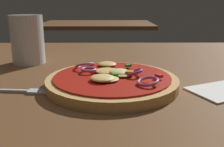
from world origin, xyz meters
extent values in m
cube|color=brown|center=(0.00, 0.00, 0.01)|extent=(1.19, 0.98, 0.03)
cylinder|color=tan|center=(-0.01, -0.04, 0.04)|extent=(0.25, 0.25, 0.02)
cylinder|color=#A81C11|center=(-0.01, -0.04, 0.05)|extent=(0.22, 0.22, 0.00)
ellipsoid|color=#F4DB8E|center=(0.01, -0.03, 0.05)|extent=(0.04, 0.04, 0.01)
ellipsoid|color=#E5BC60|center=(-0.02, -0.01, 0.05)|extent=(0.05, 0.05, 0.01)
ellipsoid|color=#E5BC60|center=(-0.02, 0.04, 0.05)|extent=(0.04, 0.04, 0.01)
ellipsoid|color=#EFCC72|center=(-0.02, -0.07, 0.05)|extent=(0.04, 0.04, 0.01)
ellipsoid|color=#E5BC60|center=(-0.01, -0.07, 0.05)|extent=(0.04, 0.04, 0.01)
ellipsoid|color=#E5BC60|center=(0.01, -0.04, 0.05)|extent=(0.04, 0.04, 0.01)
torus|color=#B25984|center=(-0.06, 0.02, 0.05)|extent=(0.05, 0.05, 0.02)
torus|color=#93386B|center=(0.04, -0.04, 0.05)|extent=(0.05, 0.05, 0.02)
torus|color=#B25984|center=(0.05, -0.09, 0.05)|extent=(0.05, 0.05, 0.01)
torus|color=#B25984|center=(-0.05, -0.02, 0.05)|extent=(0.04, 0.04, 0.01)
cube|color=orange|center=(0.03, -0.04, 0.05)|extent=(0.02, 0.01, 0.01)
cube|color=red|center=(0.08, -0.06, 0.05)|extent=(0.01, 0.02, 0.01)
cube|color=#2D8C28|center=(0.03, 0.02, 0.05)|extent=(0.01, 0.01, 0.00)
cube|color=#2D8C28|center=(0.00, -0.05, 0.05)|extent=(0.01, 0.01, 0.00)
cube|color=silver|center=(-0.15, -0.07, 0.03)|extent=(0.02, 0.02, 0.00)
cube|color=silver|center=(-0.12, -0.08, 0.03)|extent=(0.04, 0.01, 0.00)
cube|color=silver|center=(-0.12, -0.08, 0.03)|extent=(0.04, 0.01, 0.00)
cube|color=silver|center=(-0.12, -0.07, 0.03)|extent=(0.04, 0.01, 0.00)
cube|color=silver|center=(-0.12, -0.07, 0.03)|extent=(0.04, 0.01, 0.00)
cylinder|color=silver|center=(-0.22, 0.16, 0.09)|extent=(0.08, 0.08, 0.12)
cylinder|color=gold|center=(-0.22, 0.16, 0.06)|extent=(0.07, 0.07, 0.06)
cube|color=brown|center=(-0.11, 1.44, 0.01)|extent=(0.83, 0.55, 0.03)
camera|label=1|loc=(-0.01, -0.50, 0.18)|focal=40.65mm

